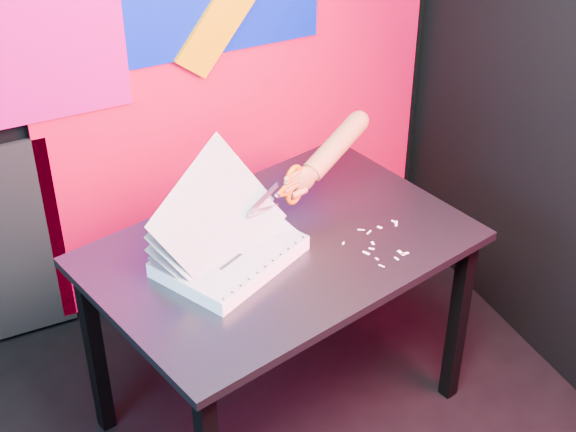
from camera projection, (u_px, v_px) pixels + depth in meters
room at (216, 243)px, 1.82m from camera, size 3.01×3.01×2.71m
backdrop at (86, 108)px, 3.16m from camera, size 2.88×0.05×2.08m
work_table at (280, 267)px, 2.87m from camera, size 1.34×1.05×0.75m
printout_stack at (229, 253)px, 2.73m from camera, size 0.52×0.46×0.38m
scissors at (291, 187)px, 2.85m from camera, size 0.24×0.11×0.15m
hand_forearm at (330, 151)px, 2.96m from camera, size 0.39×0.20×0.17m
paper_clippings at (383, 243)px, 2.83m from camera, size 0.23×0.21×0.00m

